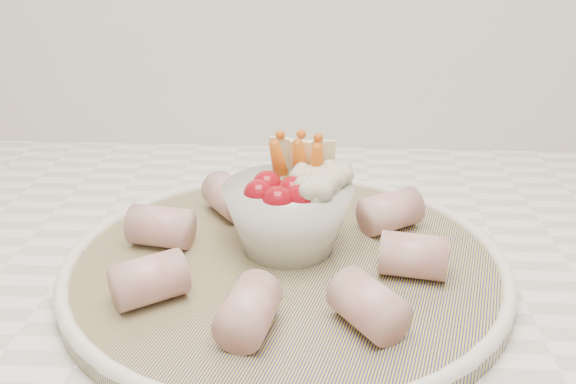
{
  "coord_description": "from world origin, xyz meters",
  "views": [
    {
      "loc": [
        -0.11,
        0.93,
        1.21
      ],
      "look_at": [
        -0.14,
        1.43,
        0.99
      ],
      "focal_mm": 40.0,
      "sensor_mm": 36.0,
      "label": 1
    }
  ],
  "objects": [
    {
      "name": "veggie_bowl",
      "position": [
        -0.14,
        1.44,
        0.97
      ],
      "size": [
        0.11,
        0.11,
        0.1
      ],
      "color": "silver",
      "rests_on": "serving_platter"
    },
    {
      "name": "cured_meat_rolls",
      "position": [
        -0.14,
        1.41,
        0.95
      ],
      "size": [
        0.28,
        0.29,
        0.04
      ],
      "color": "#B8545A",
      "rests_on": "serving_platter"
    },
    {
      "name": "serving_platter",
      "position": [
        -0.14,
        1.41,
        0.93
      ],
      "size": [
        0.47,
        0.47,
        0.02
      ],
      "color": "navy",
      "rests_on": "kitchen_counter"
    }
  ]
}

